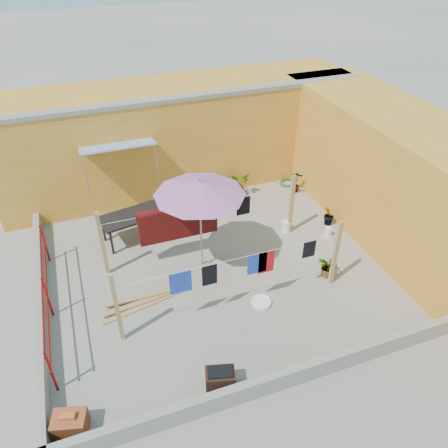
{
  "coord_description": "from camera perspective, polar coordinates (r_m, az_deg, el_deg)",
  "views": [
    {
      "loc": [
        -2.59,
        -7.84,
        7.28
      ],
      "look_at": [
        0.38,
        0.3,
        1.12
      ],
      "focal_mm": 35.0,
      "sensor_mm": 36.0,
      "label": 1
    }
  ],
  "objects": [
    {
      "name": "brick_stack",
      "position": [
        8.56,
        -19.45,
        -23.44
      ],
      "size": [
        0.65,
        0.54,
        0.49
      ],
      "color": "#A25125",
      "rests_on": "ground"
    },
    {
      "name": "lumber_pile",
      "position": [
        10.29,
        -10.51,
        -9.94
      ],
      "size": [
        2.0,
        0.58,
        0.12
      ],
      "color": "tan",
      "rests_on": "ground"
    },
    {
      "name": "plant_right_c",
      "position": [
        10.95,
        13.57,
        -5.48
      ],
      "size": [
        0.57,
        0.62,
        0.57
      ],
      "primitive_type": "imported",
      "rotation": [
        0.0,
        0.0,
        4.98
      ],
      "color": "#195117",
      "rests_on": "ground"
    },
    {
      "name": "plant_back_b",
      "position": [
        13.73,
        0.82,
        4.94
      ],
      "size": [
        0.47,
        0.47,
        0.64
      ],
      "primitive_type": "imported",
      "rotation": [
        0.0,
        0.0,
        1.14
      ],
      "color": "#195117",
      "rests_on": "ground"
    },
    {
      "name": "white_basin",
      "position": [
        10.17,
        4.87,
        -10.12
      ],
      "size": [
        0.48,
        0.48,
        0.08
      ],
      "color": "white",
      "rests_on": "ground"
    },
    {
      "name": "red_railing",
      "position": [
        10.15,
        -22.26,
        -8.14
      ],
      "size": [
        0.05,
        4.2,
        1.1
      ],
      "color": "maroon",
      "rests_on": "ground"
    },
    {
      "name": "parapet_left",
      "position": [
        10.66,
        -22.91,
        -9.63
      ],
      "size": [
        0.16,
        7.3,
        0.44
      ],
      "primitive_type": "cube",
      "color": "gray",
      "rests_on": "ground"
    },
    {
      "name": "ground",
      "position": [
        11.01,
        -1.35,
        -5.99
      ],
      "size": [
        80.0,
        80.0,
        0.0
      ],
      "primitive_type": "plane",
      "color": "#9E998E",
      "rests_on": "ground"
    },
    {
      "name": "water_jug_b",
      "position": [
        12.31,
        8.13,
        -0.28
      ],
      "size": [
        0.25,
        0.25,
        0.39
      ],
      "color": "white",
      "rests_on": "ground"
    },
    {
      "name": "plant_back_a",
      "position": [
        13.71,
        1.78,
        5.21
      ],
      "size": [
        0.85,
        0.79,
        0.77
      ],
      "primitive_type": "imported",
      "rotation": [
        0.0,
        0.0,
        0.32
      ],
      "color": "#195117",
      "rests_on": "ground"
    },
    {
      "name": "outdoor_table",
      "position": [
        11.86,
        -11.93,
        0.85
      ],
      "size": [
        1.79,
        1.13,
        0.78
      ],
      "color": "black",
      "rests_on": "ground"
    },
    {
      "name": "brazier",
      "position": [
        8.59,
        -0.49,
        -19.65
      ],
      "size": [
        0.62,
        0.5,
        0.49
      ],
      "color": "#321C13",
      "rests_on": "ground"
    },
    {
      "name": "green_hose",
      "position": [
        14.63,
        8.36,
        5.32
      ],
      "size": [
        0.55,
        0.55,
        0.08
      ],
      "color": "#176B26",
      "rests_on": "ground"
    },
    {
      "name": "patio_umbrella",
      "position": [
        9.79,
        -3.22,
        4.63
      ],
      "size": [
        2.12,
        2.12,
        2.54
      ],
      "color": "gray",
      "rests_on": "ground"
    },
    {
      "name": "plant_right_b",
      "position": [
        12.69,
        13.54,
        1.08
      ],
      "size": [
        0.44,
        0.46,
        0.65
      ],
      "primitive_type": "imported",
      "rotation": [
        0.0,
        0.0,
        4.12
      ],
      "color": "#195117",
      "rests_on": "ground"
    },
    {
      "name": "water_jug_a",
      "position": [
        12.34,
        13.41,
        -1.05
      ],
      "size": [
        0.21,
        0.21,
        0.33
      ],
      "color": "white",
      "rests_on": "ground"
    },
    {
      "name": "clothesline_rig",
      "position": [
        10.66,
        -4.99,
        -0.44
      ],
      "size": [
        5.09,
        2.35,
        1.8
      ],
      "color": "tan",
      "rests_on": "ground"
    },
    {
      "name": "plant_right_a",
      "position": [
        14.06,
        9.47,
        5.49
      ],
      "size": [
        0.48,
        0.45,
        0.76
      ],
      "primitive_type": "imported",
      "rotation": [
        0.0,
        0.0,
        2.51
      ],
      "color": "#195117",
      "rests_on": "ground"
    },
    {
      "name": "wall_right",
      "position": [
        12.43,
        21.95,
        5.49
      ],
      "size": [
        2.4,
        9.0,
        3.2
      ],
      "primitive_type": "cube",
      "color": "orange",
      "rests_on": "ground"
    },
    {
      "name": "parapet_front",
      "position": [
        8.64,
        6.85,
        -19.73
      ],
      "size": [
        8.3,
        0.16,
        0.44
      ],
      "primitive_type": "cube",
      "color": "gray",
      "rests_on": "ground"
    },
    {
      "name": "wall_back",
      "position": [
        14.1,
        -5.82,
        11.51
      ],
      "size": [
        11.0,
        3.27,
        3.21
      ],
      "color": "orange",
      "rests_on": "ground"
    }
  ]
}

